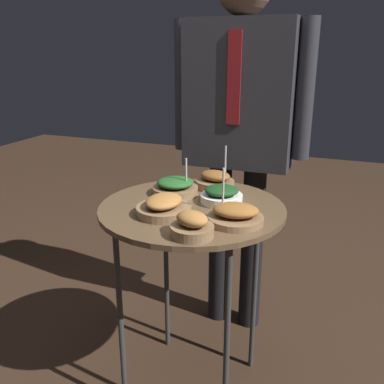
{
  "coord_description": "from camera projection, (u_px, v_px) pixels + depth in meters",
  "views": [
    {
      "loc": [
        0.49,
        -1.27,
        1.27
      ],
      "look_at": [
        0.0,
        0.0,
        0.81
      ],
      "focal_mm": 40.0,
      "sensor_mm": 36.0,
      "label": 1
    }
  ],
  "objects": [
    {
      "name": "bowl_spinach_far_rim",
      "position": [
        175.0,
        187.0,
        1.56
      ],
      "size": [
        0.17,
        0.17,
        0.14
      ],
      "color": "brown",
      "rests_on": "serving_cart"
    },
    {
      "name": "bowl_roast_near_rim",
      "position": [
        164.0,
        207.0,
        1.37
      ],
      "size": [
        0.18,
        0.18,
        0.07
      ],
      "color": "brown",
      "rests_on": "serving_cart"
    },
    {
      "name": "bowl_spinach_front_center",
      "position": [
        221.0,
        195.0,
        1.48
      ],
      "size": [
        0.15,
        0.15,
        0.06
      ],
      "color": "silver",
      "rests_on": "serving_cart"
    },
    {
      "name": "bowl_roast_mid_right",
      "position": [
        215.0,
        181.0,
        1.64
      ],
      "size": [
        0.15,
        0.15,
        0.16
      ],
      "color": "brown",
      "rests_on": "serving_cart"
    },
    {
      "name": "bowl_roast_front_left",
      "position": [
        236.0,
        215.0,
        1.31
      ],
      "size": [
        0.17,
        0.17,
        0.17
      ],
      "color": "brown",
      "rests_on": "serving_cart"
    },
    {
      "name": "waiter_figure",
      "position": [
        240.0,
        113.0,
        1.79
      ],
      "size": [
        0.59,
        0.22,
        1.6
      ],
      "color": "black",
      "rests_on": "ground_plane"
    },
    {
      "name": "bowl_roast_mid_left",
      "position": [
        192.0,
        226.0,
        1.21
      ],
      "size": [
        0.13,
        0.13,
        0.07
      ],
      "color": "brown",
      "rests_on": "serving_cart"
    },
    {
      "name": "serving_cart",
      "position": [
        192.0,
        223.0,
        1.48
      ],
      "size": [
        0.64,
        0.64,
        0.76
      ],
      "color": "brown",
      "rests_on": "ground_plane"
    }
  ]
}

